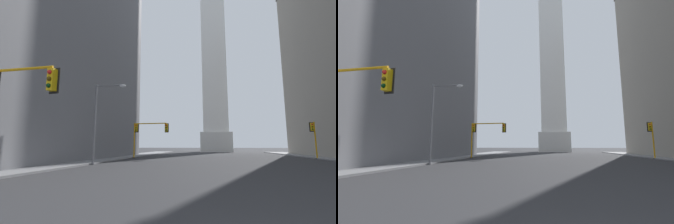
% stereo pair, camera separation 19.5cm
% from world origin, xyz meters
% --- Properties ---
extents(sidewalk_left, '(5.00, 79.24, 0.15)m').
position_xyz_m(sidewalk_left, '(-15.18, 23.77, 0.07)').
color(sidewalk_left, slate).
rests_on(sidewalk_left, ground_plane).
extents(obelisk, '(8.96, 8.96, 65.08)m').
position_xyz_m(obelisk, '(0.00, 66.03, 31.15)').
color(obelisk, silver).
rests_on(obelisk, ground_plane).
extents(traffic_light_mid_left, '(5.33, 0.50, 5.14)m').
position_xyz_m(traffic_light_mid_left, '(-10.72, 28.70, 3.92)').
color(traffic_light_mid_left, orange).
rests_on(traffic_light_mid_left, ground_plane).
extents(traffic_light_mid_right, '(0.76, 0.52, 5.12)m').
position_xyz_m(traffic_light_mid_right, '(12.67, 31.56, 3.38)').
color(traffic_light_mid_right, orange).
rests_on(traffic_light_mid_right, ground_plane).
extents(traffic_light_near_left, '(4.33, 0.51, 5.79)m').
position_xyz_m(traffic_light_near_left, '(-11.42, 6.40, 4.39)').
color(traffic_light_near_left, orange).
rests_on(traffic_light_near_left, ground_plane).
extents(street_lamp, '(3.22, 0.36, 7.91)m').
position_xyz_m(street_lamp, '(-12.06, 17.23, 4.91)').
color(street_lamp, slate).
rests_on(street_lamp, ground_plane).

